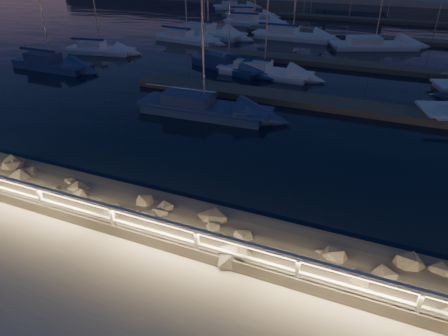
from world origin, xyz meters
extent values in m
plane|color=#B0AA9F|center=(0.00, 0.00, 0.00)|extent=(400.00, 400.00, 0.00)
cube|color=#B0AA9F|center=(0.00, -2.50, -0.10)|extent=(240.00, 5.00, 0.20)
cube|color=#645F55|center=(0.00, 1.50, -0.30)|extent=(240.00, 3.45, 1.29)
plane|color=black|center=(0.00, 0.00, -1.20)|extent=(400.00, 400.00, 0.00)
cube|color=silver|center=(-5.00, 0.00, 0.50)|extent=(0.11, 0.11, 1.00)
cube|color=silver|center=(-2.00, 0.00, 0.50)|extent=(0.11, 0.11, 1.00)
cube|color=silver|center=(1.00, 0.00, 0.50)|extent=(0.11, 0.11, 1.00)
cube|color=silver|center=(4.00, 0.00, 0.50)|extent=(0.11, 0.11, 1.00)
cube|color=silver|center=(7.00, 0.00, 0.50)|extent=(0.11, 0.11, 1.00)
cube|color=silver|center=(0.00, 0.00, 1.00)|extent=(44.00, 0.12, 0.12)
cube|color=silver|center=(0.00, 0.00, 0.50)|extent=(44.00, 0.09, 0.09)
cube|color=#FBC570|center=(0.00, -0.02, 0.92)|extent=(44.00, 0.04, 0.03)
sphere|color=#645F55|center=(-8.96, 2.13, -0.35)|extent=(0.99, 0.99, 0.99)
sphere|color=#645F55|center=(-4.84, 1.45, -0.21)|extent=(0.90, 0.90, 0.90)
sphere|color=#645F55|center=(6.49, 0.62, -0.03)|extent=(0.90, 0.90, 0.90)
sphere|color=#645F55|center=(2.19, 0.35, 0.03)|extent=(0.98, 0.98, 0.98)
cube|color=#605950|center=(0.00, 16.00, -0.40)|extent=(22.00, 2.00, 0.40)
cube|color=#605950|center=(0.00, 26.00, -0.40)|extent=(22.00, 2.00, 0.40)
cube|color=#605950|center=(0.00, 38.00, -0.40)|extent=(22.00, 2.00, 0.40)
cube|color=#605950|center=(0.00, 50.00, -0.40)|extent=(22.00, 2.00, 0.40)
cube|color=navy|center=(-20.00, 16.16, -0.45)|extent=(6.64, 2.35, 0.56)
cube|color=navy|center=(-20.00, 16.16, -0.09)|extent=(7.18, 2.03, 0.15)
cube|color=navy|center=(-20.92, 16.19, 0.26)|extent=(2.60, 1.71, 0.66)
cylinder|color=#A9A9AE|center=(-21.37, 16.20, 0.77)|extent=(4.12, 0.18, 0.08)
cube|color=navy|center=(-4.45, 12.00, -0.45)|extent=(7.45, 2.76, 0.57)
cube|color=navy|center=(-4.45, 12.00, -0.09)|extent=(8.05, 2.42, 0.16)
cube|color=navy|center=(-5.47, 11.96, 0.28)|extent=(2.93, 1.96, 0.68)
cylinder|color=#A9A9AE|center=(-5.98, 11.94, 0.80)|extent=(4.59, 0.28, 0.08)
cube|color=silver|center=(-3.62, 20.96, -0.45)|extent=(6.88, 2.64, 0.49)
cube|color=silver|center=(-3.62, 20.96, -0.14)|extent=(7.42, 2.33, 0.13)
cube|color=silver|center=(-4.55, 21.01, 0.17)|extent=(2.72, 1.84, 0.58)
cylinder|color=#A9A9AE|center=(-5.02, 21.04, 0.61)|extent=(4.22, 0.31, 0.07)
cube|color=silver|center=(-19.76, 21.96, -0.45)|extent=(6.04, 2.94, 0.49)
cube|color=silver|center=(-19.76, 21.96, -0.14)|extent=(6.46, 2.75, 0.13)
cube|color=silver|center=(-20.55, 21.82, 0.17)|extent=(2.47, 1.83, 0.58)
cylinder|color=#A9A9AE|center=(-20.94, 21.75, 0.62)|extent=(3.57, 0.72, 0.07)
cube|color=silver|center=(-14.78, 29.64, -0.45)|extent=(6.81, 3.03, 0.51)
cube|color=silver|center=(-14.78, 29.64, -0.12)|extent=(7.31, 2.78, 0.14)
cube|color=silver|center=(-15.68, 29.76, 0.20)|extent=(2.75, 1.96, 0.61)
cylinder|color=#A9A9AE|center=(-16.14, 29.82, 0.67)|extent=(4.08, 0.61, 0.07)
cube|color=navy|center=(-6.80, 21.57, -0.45)|extent=(7.03, 4.71, 0.48)
cube|color=navy|center=(-6.80, 21.57, -0.14)|extent=(7.41, 4.63, 0.13)
cube|color=navy|center=(-7.65, 21.94, 0.16)|extent=(3.06, 2.57, 0.57)
cylinder|color=#A9A9AE|center=(-8.08, 22.13, 0.60)|extent=(3.87, 1.73, 0.07)
cube|color=silver|center=(-14.12, 47.10, -0.45)|extent=(6.42, 3.03, 0.52)
cube|color=silver|center=(-14.12, 47.10, -0.12)|extent=(6.88, 2.81, 0.14)
cube|color=silver|center=(-14.96, 46.96, 0.22)|extent=(2.62, 1.91, 0.62)
cylinder|color=#A9A9AE|center=(-15.38, 46.89, 0.69)|extent=(3.82, 0.70, 0.08)
cube|color=silver|center=(-13.91, 32.95, -0.45)|extent=(8.38, 3.98, 0.63)
cube|color=silver|center=(-13.91, 32.95, -0.05)|extent=(8.97, 3.69, 0.17)
cube|color=silver|center=(-15.02, 33.13, 0.35)|extent=(3.42, 2.50, 0.74)
cylinder|color=#A9A9AE|center=(-15.57, 33.23, 0.92)|extent=(4.97, 0.92, 0.09)
cube|color=silver|center=(-5.00, 35.06, -0.45)|extent=(7.95, 2.84, 0.57)
cube|color=silver|center=(-5.00, 35.06, -0.09)|extent=(8.60, 2.46, 0.16)
cube|color=silver|center=(-6.09, 35.09, 0.27)|extent=(3.12, 2.05, 0.67)
cylinder|color=#A9A9AE|center=(-6.64, 35.10, 0.79)|extent=(4.93, 0.21, 0.08)
cube|color=silver|center=(3.36, 33.92, -0.45)|extent=(8.20, 5.41, 0.52)
cube|color=silver|center=(3.36, 33.92, -0.12)|extent=(8.65, 5.31, 0.14)
cube|color=silver|center=(2.36, 33.50, 0.22)|extent=(3.55, 2.97, 0.62)
cylinder|color=#A9A9AE|center=(1.86, 33.29, 0.69)|extent=(4.53, 1.95, 0.08)
cube|color=silver|center=(-19.14, 54.22, -0.45)|extent=(6.59, 4.40, 0.53)
cube|color=silver|center=(-19.14, 54.22, -0.11)|extent=(6.94, 4.32, 0.15)
cube|color=silver|center=(-19.94, 53.87, 0.23)|extent=(2.86, 2.41, 0.63)
cylinder|color=#A9A9AE|center=(-20.34, 53.70, 0.71)|extent=(3.63, 1.62, 0.08)
cube|color=silver|center=(-11.53, 41.49, -0.45)|extent=(7.22, 2.85, 0.55)
cube|color=silver|center=(-11.53, 41.49, -0.10)|extent=(7.78, 2.54, 0.15)
cube|color=silver|center=(-12.51, 41.42, 0.25)|extent=(2.87, 1.96, 0.65)
cylinder|color=#A9A9AE|center=(-13.00, 41.38, 0.75)|extent=(4.41, 0.39, 0.08)
camera|label=1|loc=(5.29, -8.11, 8.19)|focal=32.00mm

